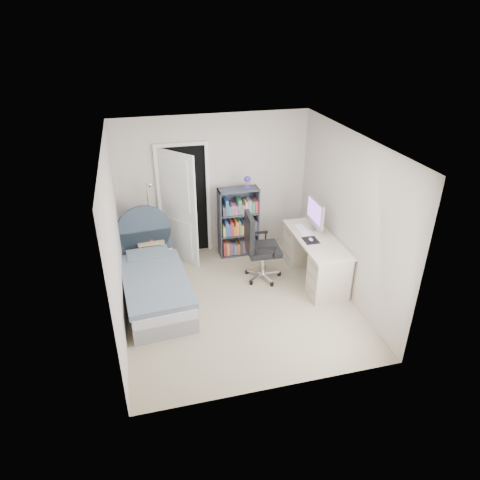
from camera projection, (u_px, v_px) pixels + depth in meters
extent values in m
cube|color=gray|center=(239.00, 302.00, 6.65)|extent=(3.40, 3.60, 0.05)
cube|color=white|center=(238.00, 139.00, 5.45)|extent=(3.40, 3.60, 0.05)
cube|color=beige|center=(214.00, 185.00, 7.61)|extent=(3.40, 0.05, 2.50)
cube|color=beige|center=(281.00, 304.00, 4.49)|extent=(3.40, 0.05, 2.50)
cube|color=beige|center=(113.00, 243.00, 5.68)|extent=(0.05, 3.60, 2.50)
cube|color=beige|center=(350.00, 216.00, 6.42)|extent=(0.05, 3.60, 2.50)
cube|color=black|center=(184.00, 201.00, 7.58)|extent=(0.80, 0.01, 2.00)
cube|color=white|center=(160.00, 204.00, 7.47)|extent=(0.06, 0.06, 2.00)
cube|color=white|center=(208.00, 199.00, 7.66)|extent=(0.06, 0.06, 2.00)
cube|color=white|center=(180.00, 144.00, 7.08)|extent=(0.92, 0.06, 0.06)
cube|color=white|center=(178.00, 209.00, 7.27)|extent=(0.55, 0.64, 2.00)
cube|color=gray|center=(157.00, 294.00, 6.57)|extent=(1.04, 1.95, 0.25)
cube|color=silver|center=(155.00, 284.00, 6.49)|extent=(1.02, 1.91, 0.15)
cube|color=slate|center=(156.00, 281.00, 6.35)|extent=(1.05, 1.67, 0.09)
cube|color=slate|center=(148.00, 255.00, 6.99)|extent=(0.70, 0.43, 0.11)
cube|color=#344451|center=(146.00, 250.00, 7.28)|extent=(0.90, 0.13, 0.76)
cylinder|color=#344451|center=(144.00, 231.00, 7.10)|extent=(0.90, 0.13, 0.90)
cylinder|color=tan|center=(142.00, 259.00, 7.23)|extent=(0.04, 0.04, 0.55)
cylinder|color=tan|center=(141.00, 248.00, 7.55)|extent=(0.04, 0.04, 0.55)
cylinder|color=tan|center=(164.00, 256.00, 7.31)|extent=(0.04, 0.04, 0.55)
cylinder|color=tan|center=(162.00, 246.00, 7.63)|extent=(0.04, 0.04, 0.55)
cube|color=tan|center=(151.00, 239.00, 7.31)|extent=(0.44, 0.44, 0.03)
cube|color=tan|center=(153.00, 256.00, 7.47)|extent=(0.39, 0.39, 0.02)
cube|color=#B24C33|center=(147.00, 238.00, 7.28)|extent=(0.18, 0.24, 0.03)
cube|color=#3F598C|center=(147.00, 236.00, 7.27)|extent=(0.16, 0.23, 0.03)
cube|color=#D8CC7F|center=(147.00, 235.00, 7.25)|extent=(0.15, 0.22, 0.03)
cylinder|color=silver|center=(154.00, 259.00, 7.76)|extent=(0.21, 0.21, 0.02)
cylinder|color=silver|center=(150.00, 222.00, 7.41)|extent=(0.02, 0.02, 1.46)
sphere|color=silver|center=(150.00, 185.00, 7.06)|extent=(0.08, 0.08, 0.08)
cube|color=#38404D|center=(220.00, 224.00, 7.60)|extent=(0.02, 0.30, 1.27)
cube|color=#38404D|center=(257.00, 220.00, 7.75)|extent=(0.02, 0.30, 1.27)
cube|color=#38404D|center=(238.00, 190.00, 7.38)|extent=(0.71, 0.30, 0.02)
cube|color=#38404D|center=(238.00, 252.00, 7.96)|extent=(0.71, 0.30, 0.02)
cube|color=#38404D|center=(236.00, 219.00, 7.80)|extent=(0.71, 0.01, 1.27)
cube|color=#38404D|center=(238.00, 233.00, 7.78)|extent=(0.67, 0.28, 0.02)
cube|color=#38404D|center=(238.00, 213.00, 7.59)|extent=(0.67, 0.28, 0.02)
cylinder|color=#4626A5|center=(247.00, 188.00, 7.40)|extent=(0.12, 0.12, 0.02)
cylinder|color=silver|center=(247.00, 183.00, 7.37)|extent=(0.02, 0.02, 0.16)
sphere|color=#4626A5|center=(247.00, 179.00, 7.30)|extent=(0.11, 0.11, 0.11)
cube|color=#B23333|center=(224.00, 247.00, 7.82)|extent=(0.06, 0.21, 0.26)
cube|color=#D8BF4C|center=(227.00, 248.00, 7.84)|extent=(0.04, 0.21, 0.23)
cube|color=#994C7F|center=(230.00, 248.00, 7.85)|extent=(0.05, 0.21, 0.22)
cube|color=#337F4C|center=(232.00, 248.00, 7.87)|extent=(0.03, 0.21, 0.20)
cube|color=#7F72B2|center=(235.00, 248.00, 7.88)|extent=(0.06, 0.21, 0.18)
cube|color=orange|center=(238.00, 247.00, 7.89)|extent=(0.04, 0.21, 0.19)
cube|color=#3F3F3F|center=(240.00, 245.00, 7.88)|extent=(0.05, 0.21, 0.26)
cube|color=#994C7F|center=(243.00, 245.00, 7.89)|extent=(0.03, 0.21, 0.26)
cube|color=#3F3F3F|center=(245.00, 246.00, 7.91)|extent=(0.04, 0.21, 0.21)
cube|color=#7F72B2|center=(247.00, 246.00, 7.93)|extent=(0.04, 0.21, 0.20)
cube|color=#335999|center=(250.00, 245.00, 7.93)|extent=(0.05, 0.21, 0.21)
cube|color=#B23333|center=(252.00, 244.00, 7.93)|extent=(0.03, 0.21, 0.28)
cube|color=#335999|center=(254.00, 244.00, 7.94)|extent=(0.04, 0.21, 0.26)
cube|color=#D8BF4C|center=(223.00, 230.00, 7.65)|extent=(0.04, 0.21, 0.19)
cube|color=#335999|center=(226.00, 228.00, 7.64)|extent=(0.05, 0.21, 0.26)
cube|color=#335999|center=(229.00, 229.00, 7.66)|extent=(0.03, 0.21, 0.22)
cube|color=#B23333|center=(231.00, 228.00, 7.66)|extent=(0.05, 0.21, 0.25)
cube|color=orange|center=(234.00, 229.00, 7.69)|extent=(0.03, 0.21, 0.18)
cube|color=orange|center=(236.00, 227.00, 7.68)|extent=(0.05, 0.21, 0.26)
cube|color=#337F4C|center=(239.00, 226.00, 7.69)|extent=(0.03, 0.21, 0.27)
cube|color=orange|center=(241.00, 228.00, 7.72)|extent=(0.05, 0.21, 0.18)
cube|color=#335999|center=(244.00, 227.00, 7.72)|extent=(0.04, 0.21, 0.21)
cube|color=#994C7F|center=(247.00, 227.00, 7.74)|extent=(0.05, 0.21, 0.20)
cube|color=#B23333|center=(250.00, 225.00, 7.74)|extent=(0.04, 0.21, 0.26)
cube|color=#D8BF4C|center=(252.00, 226.00, 7.75)|extent=(0.03, 0.21, 0.22)
cube|color=#3F3F3F|center=(254.00, 225.00, 7.76)|extent=(0.06, 0.21, 0.23)
cube|color=#3F3F3F|center=(223.00, 210.00, 7.46)|extent=(0.05, 0.21, 0.16)
cube|color=#335999|center=(226.00, 207.00, 7.45)|extent=(0.05, 0.21, 0.28)
cube|color=#337F4C|center=(229.00, 209.00, 7.49)|extent=(0.05, 0.21, 0.17)
cube|color=#994C7F|center=(232.00, 208.00, 7.49)|extent=(0.04, 0.21, 0.18)
cube|color=#994C7F|center=(235.00, 209.00, 7.51)|extent=(0.06, 0.21, 0.16)
cube|color=#337F4C|center=(239.00, 206.00, 7.50)|extent=(0.06, 0.21, 0.26)
cube|color=#994C7F|center=(242.00, 208.00, 7.54)|extent=(0.06, 0.21, 0.17)
cube|color=#D8BF4C|center=(245.00, 206.00, 7.54)|extent=(0.04, 0.21, 0.21)
cube|color=#7F72B2|center=(249.00, 205.00, 7.54)|extent=(0.06, 0.21, 0.24)
cube|color=#337F4C|center=(252.00, 206.00, 7.57)|extent=(0.05, 0.21, 0.21)
cube|color=#B23333|center=(255.00, 205.00, 7.58)|extent=(0.06, 0.21, 0.22)
cube|color=beige|center=(317.00, 239.00, 6.87)|extent=(0.62, 1.55, 0.03)
cube|color=beige|center=(329.00, 277.00, 6.57)|extent=(0.57, 0.41, 0.73)
cube|color=beige|center=(302.00, 244.00, 7.51)|extent=(0.57, 0.41, 0.73)
cube|color=silver|center=(315.00, 229.00, 7.15)|extent=(0.17, 0.17, 0.01)
cube|color=silver|center=(317.00, 222.00, 7.10)|extent=(0.03, 0.06, 0.23)
cube|color=silver|center=(315.00, 212.00, 7.00)|extent=(0.05, 0.58, 0.41)
cube|color=#8C52C8|center=(314.00, 211.00, 6.98)|extent=(0.00, 0.52, 0.33)
cube|color=white|center=(302.00, 230.00, 7.10)|extent=(0.13, 0.41, 0.02)
cube|color=black|center=(311.00, 240.00, 6.79)|extent=(0.23, 0.27, 0.00)
ellipsoid|color=white|center=(311.00, 239.00, 6.78)|extent=(0.06, 0.10, 0.03)
cube|color=silver|center=(271.00, 273.00, 7.22)|extent=(0.30, 0.06, 0.03)
cylinder|color=black|center=(279.00, 274.00, 7.26)|extent=(0.06, 0.06, 0.06)
cube|color=silver|center=(263.00, 269.00, 7.32)|extent=(0.15, 0.30, 0.03)
cylinder|color=black|center=(264.00, 267.00, 7.47)|extent=(0.06, 0.06, 0.06)
cube|color=silver|center=(255.00, 272.00, 7.25)|extent=(0.26, 0.22, 0.03)
cylinder|color=black|center=(247.00, 272.00, 7.32)|extent=(0.06, 0.06, 0.06)
cube|color=silver|center=(257.00, 277.00, 7.10)|extent=(0.28, 0.20, 0.03)
cylinder|color=black|center=(251.00, 283.00, 7.02)|extent=(0.06, 0.06, 0.06)
cube|color=silver|center=(267.00, 278.00, 7.08)|extent=(0.12, 0.30, 0.03)
cylinder|color=black|center=(272.00, 284.00, 6.99)|extent=(0.06, 0.06, 0.06)
cylinder|color=silver|center=(263.00, 263.00, 7.09)|extent=(0.06, 0.06, 0.45)
cube|color=black|center=(263.00, 250.00, 6.98)|extent=(0.54, 0.54, 0.10)
cube|color=black|center=(249.00, 232.00, 6.77)|extent=(0.10, 0.48, 0.59)
cube|color=black|center=(267.00, 249.00, 6.65)|extent=(0.32, 0.06, 0.03)
cube|color=black|center=(258.00, 233.00, 7.13)|extent=(0.32, 0.06, 0.03)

